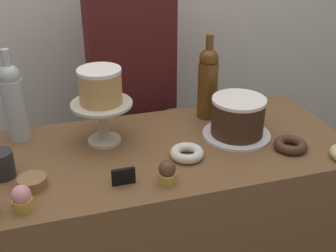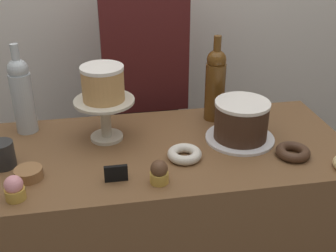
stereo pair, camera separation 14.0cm
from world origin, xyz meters
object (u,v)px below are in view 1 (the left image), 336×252
cake_stand_pedestal (103,116)px  chocolate_round_cake (238,116)px  donut_chocolate (291,145)px  coffee_cup_ceramic (1,164)px  barista_figure (132,105)px  cupcake_strawberry (22,199)px  cupcake_chocolate (167,173)px  cookie_stack (32,182)px  price_sign_chalkboard (123,176)px  wine_bottle_amber (208,82)px  donut_sugar (187,153)px  white_layer_cake (100,86)px  wine_bottle_clear (14,101)px

cake_stand_pedestal → chocolate_round_cake: size_ratio=1.10×
donut_chocolate → coffee_cup_ceramic: size_ratio=1.32×
barista_figure → cupcake_strawberry: bearing=-121.5°
cupcake_chocolate → cookie_stack: 0.39m
barista_figure → donut_chocolate: bearing=-58.4°
cake_stand_pedestal → price_sign_chalkboard: bearing=-86.8°
price_sign_chalkboard → cupcake_strawberry: bearing=-172.1°
chocolate_round_cake → wine_bottle_amber: (-0.05, 0.18, 0.07)m
wine_bottle_amber → cookie_stack: wine_bottle_amber is taller
cake_stand_pedestal → wine_bottle_amber: 0.43m
donut_sugar → price_sign_chalkboard: price_sign_chalkboard is taller
donut_sugar → donut_chocolate: bearing=-7.8°
cupcake_chocolate → white_layer_cake: bearing=115.1°
wine_bottle_clear → cupcake_strawberry: (0.01, -0.42, -0.11)m
cake_stand_pedestal → wine_bottle_amber: bearing=12.4°
white_layer_cake → cupcake_chocolate: size_ratio=1.94×
donut_chocolate → coffee_cup_ceramic: coffee_cup_ceramic is taller
chocolate_round_cake → donut_sugar: 0.24m
donut_sugar → chocolate_round_cake: bearing=22.7°
wine_bottle_amber → donut_chocolate: 0.39m
cupcake_chocolate → price_sign_chalkboard: 0.13m
chocolate_round_cake → wine_bottle_clear: 0.77m
cupcake_chocolate → price_sign_chalkboard: (-0.13, 0.03, -0.01)m
donut_sugar → barista_figure: bearing=95.1°
white_layer_cake → cupcake_chocolate: white_layer_cake is taller
cake_stand_pedestal → price_sign_chalkboard: (0.02, -0.27, -0.07)m
wine_bottle_amber → price_sign_chalkboard: wine_bottle_amber is taller
chocolate_round_cake → wine_bottle_clear: bearing=164.9°
cupcake_chocolate → cookie_stack: (-0.38, 0.09, -0.02)m
cake_stand_pedestal → white_layer_cake: 0.11m
cupcake_chocolate → donut_sugar: 0.16m
price_sign_chalkboard → coffee_cup_ceramic: 0.37m
cake_stand_pedestal → wine_bottle_clear: (-0.28, 0.11, 0.04)m
white_layer_cake → wine_bottle_amber: size_ratio=0.44×
wine_bottle_clear → cupcake_chocolate: (0.42, -0.41, -0.11)m
price_sign_chalkboard → donut_sugar: bearing=21.5°
cookie_stack → barista_figure: barista_figure is taller
wine_bottle_amber → donut_chocolate: bearing=-60.8°
coffee_cup_ceramic → barista_figure: barista_figure is taller
white_layer_cake → donut_sugar: size_ratio=1.29×
wine_bottle_amber → cookie_stack: bearing=-155.4°
wine_bottle_amber → chocolate_round_cake: bearing=-76.0°
chocolate_round_cake → wine_bottle_clear: wine_bottle_clear is taller
wine_bottle_clear → price_sign_chalkboard: 0.50m
cupcake_chocolate → donut_sugar: bearing=49.4°
donut_chocolate → price_sign_chalkboard: 0.58m
white_layer_cake → cookie_stack: white_layer_cake is taller
chocolate_round_cake → donut_chocolate: 0.20m
price_sign_chalkboard → coffee_cup_ceramic: coffee_cup_ceramic is taller
chocolate_round_cake → wine_bottle_clear: size_ratio=0.58×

